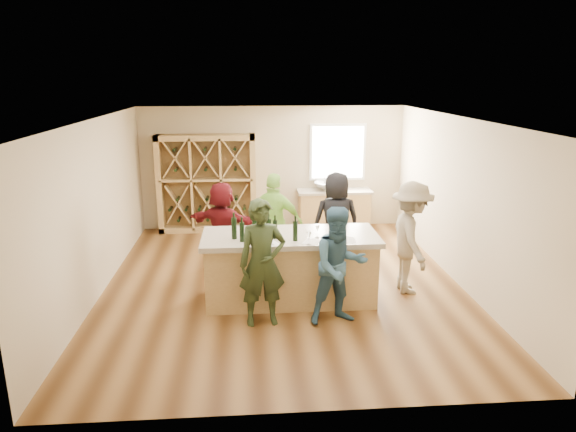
{
  "coord_description": "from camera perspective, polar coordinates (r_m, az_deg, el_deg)",
  "views": [
    {
      "loc": [
        -0.55,
        -8.18,
        3.46
      ],
      "look_at": [
        0.1,
        0.2,
        1.15
      ],
      "focal_mm": 32.0,
      "sensor_mm": 36.0,
      "label": 1
    }
  ],
  "objects": [
    {
      "name": "wine_glass_a",
      "position": [
        7.43,
        -1.75,
        -2.66
      ],
      "size": [
        0.08,
        0.08,
        0.16
      ],
      "primitive_type": "cone",
      "rotation": [
        0.0,
        0.0,
        -0.37
      ],
      "color": "white",
      "rests_on": "tasting_counter_top"
    },
    {
      "name": "faucet",
      "position": [
        11.93,
        4.1,
        3.77
      ],
      "size": [
        0.02,
        0.02,
        0.3
      ],
      "primitive_type": "cylinder",
      "color": "silver",
      "rests_on": "back_counter_top"
    },
    {
      "name": "person_near_left",
      "position": [
        7.23,
        -2.87,
        -5.25
      ],
      "size": [
        0.73,
        0.57,
        1.83
      ],
      "primitive_type": "imported",
      "rotation": [
        0.0,
        0.0,
        0.13
      ],
      "color": "#263319",
      "rests_on": "floor"
    },
    {
      "name": "ceiling",
      "position": [
        8.22,
        -0.6,
        11.11
      ],
      "size": [
        6.0,
        7.0,
        0.1
      ],
      "primitive_type": "cube",
      "color": "white",
      "rests_on": "ground"
    },
    {
      "name": "person_near_right",
      "position": [
        7.31,
        5.75,
        -5.56
      ],
      "size": [
        0.91,
        0.62,
        1.72
      ],
      "primitive_type": "imported",
      "rotation": [
        0.0,
        0.0,
        0.21
      ],
      "color": "#335972",
      "rests_on": "floor"
    },
    {
      "name": "back_counter_base",
      "position": [
        11.94,
        5.12,
        0.6
      ],
      "size": [
        1.6,
        0.58,
        0.86
      ],
      "primitive_type": "cube",
      "color": "tan",
      "rests_on": "floor"
    },
    {
      "name": "tasting_counter_base",
      "position": [
        8.13,
        0.25,
        -5.99
      ],
      "size": [
        2.6,
        1.0,
        1.0
      ],
      "primitive_type": "cube",
      "color": "tan",
      "rests_on": "floor"
    },
    {
      "name": "wine_bottle_b",
      "position": [
        7.6,
        -5.14,
        -1.79
      ],
      "size": [
        0.09,
        0.09,
        0.3
      ],
      "primitive_type": "cylinder",
      "rotation": [
        0.0,
        0.0,
        0.3
      ],
      "color": "black",
      "rests_on": "tasting_counter_top"
    },
    {
      "name": "wall_right",
      "position": [
        9.17,
        18.81,
        1.55
      ],
      "size": [
        0.1,
        7.0,
        2.8
      ],
      "primitive_type": "cube",
      "color": "#C6B28F",
      "rests_on": "ground"
    },
    {
      "name": "wine_bottle_e",
      "position": [
        7.72,
        -1.45,
        -1.5
      ],
      "size": [
        0.08,
        0.08,
        0.28
      ],
      "primitive_type": "cylinder",
      "rotation": [
        0.0,
        0.0,
        -0.19
      ],
      "color": "black",
      "rests_on": "tasting_counter_top"
    },
    {
      "name": "back_counter_top",
      "position": [
        11.83,
        5.17,
        2.76
      ],
      "size": [
        1.7,
        0.62,
        0.06
      ],
      "primitive_type": "cube",
      "color": "#ACA18C",
      "rests_on": "back_counter_base"
    },
    {
      "name": "window_frame",
      "position": [
        11.95,
        5.53,
        7.07
      ],
      "size": [
        1.3,
        0.06,
        1.3
      ],
      "primitive_type": "cube",
      "color": "white",
      "rests_on": "wall_back"
    },
    {
      "name": "wine_bottle_f",
      "position": [
        7.61,
        0.81,
        -1.68
      ],
      "size": [
        0.07,
        0.07,
        0.3
      ],
      "primitive_type": "cylinder",
      "color": "black",
      "rests_on": "tasting_counter_top"
    },
    {
      "name": "wine_glass_d",
      "position": [
        7.77,
        3.28,
        -1.77
      ],
      "size": [
        0.07,
        0.07,
        0.19
      ],
      "primitive_type": "cone",
      "rotation": [
        0.0,
        0.0,
        -0.03
      ],
      "color": "white",
      "rests_on": "tasting_counter_top"
    },
    {
      "name": "wine_bottle_c",
      "position": [
        7.74,
        -3.74,
        -1.45
      ],
      "size": [
        0.09,
        0.09,
        0.29
      ],
      "primitive_type": "cylinder",
      "rotation": [
        0.0,
        0.0,
        0.39
      ],
      "color": "black",
      "rests_on": "tasting_counter_top"
    },
    {
      "name": "wine_glass_b",
      "position": [
        7.46,
        2.34,
        -2.51
      ],
      "size": [
        0.09,
        0.09,
        0.19
      ],
      "primitive_type": "cone",
      "rotation": [
        0.0,
        0.0,
        0.35
      ],
      "color": "white",
      "rests_on": "tasting_counter_top"
    },
    {
      "name": "tasting_menu_a",
      "position": [
        7.53,
        -1.9,
        -3.07
      ],
      "size": [
        0.3,
        0.34,
        0.0
      ],
      "primitive_type": "cube",
      "rotation": [
        0.0,
        0.0,
        0.39
      ],
      "color": "white",
      "rests_on": "tasting_counter_top"
    },
    {
      "name": "tasting_menu_b",
      "position": [
        7.61,
        2.61,
        -2.86
      ],
      "size": [
        0.31,
        0.35,
        0.0
      ],
      "primitive_type": "cube",
      "rotation": [
        0.0,
        0.0,
        -0.43
      ],
      "color": "white",
      "rests_on": "tasting_counter_top"
    },
    {
      "name": "wine_glass_c",
      "position": [
        7.53,
        5.81,
        -2.51
      ],
      "size": [
        0.07,
        0.07,
        0.16
      ],
      "primitive_type": "cone",
      "rotation": [
        0.0,
        0.0,
        0.2
      ],
      "color": "white",
      "rests_on": "tasting_counter_top"
    },
    {
      "name": "person_far_mid",
      "position": [
        9.25,
        -1.49,
        -0.72
      ],
      "size": [
        1.17,
        0.87,
        1.8
      ],
      "primitive_type": "imported",
      "rotation": [
        0.0,
        0.0,
        2.78
      ],
      "color": "#8CC64C",
      "rests_on": "floor"
    },
    {
      "name": "tasting_menu_c",
      "position": [
        7.73,
        6.73,
        -2.67
      ],
      "size": [
        0.23,
        0.3,
        0.0
      ],
      "primitive_type": "cube",
      "rotation": [
        0.0,
        0.0,
        -0.05
      ],
      "color": "white",
      "rests_on": "tasting_counter_top"
    },
    {
      "name": "wall_back",
      "position": [
        11.92,
        -1.73,
        5.41
      ],
      "size": [
        6.0,
        0.1,
        2.8
      ],
      "primitive_type": "cube",
      "color": "#C6B28F",
      "rests_on": "ground"
    },
    {
      "name": "wall_front",
      "position": [
        5.1,
        2.15,
        -8.48
      ],
      "size": [
        6.0,
        0.1,
        2.8
      ],
      "primitive_type": "cube",
      "color": "#C6B28F",
      "rests_on": "ground"
    },
    {
      "name": "floor",
      "position": [
        8.92,
        -0.55,
        -7.81
      ],
      "size": [
        6.0,
        7.0,
        0.1
      ],
      "primitive_type": "cube",
      "color": "brown",
      "rests_on": "ground"
    },
    {
      "name": "person_far_left",
      "position": [
        9.48,
        -7.27,
        -1.01
      ],
      "size": [
        1.59,
        1.12,
        1.62
      ],
      "primitive_type": "imported",
      "rotation": [
        0.0,
        0.0,
        2.71
      ],
      "color": "#590F14",
      "rests_on": "floor"
    },
    {
      "name": "person_far_right",
      "position": [
        9.42,
        5.37,
        -0.5
      ],
      "size": [
        0.91,
        0.63,
        1.79
      ],
      "primitive_type": "imported",
      "rotation": [
        0.0,
        0.0,
        3.21
      ],
      "color": "black",
      "rests_on": "floor"
    },
    {
      "name": "wine_bottle_d",
      "position": [
        7.65,
        -2.16,
        -1.51
      ],
      "size": [
        0.09,
        0.09,
        0.32
      ],
      "primitive_type": "cylinder",
      "rotation": [
        0.0,
        0.0,
        0.15
      ],
      "color": "black",
      "rests_on": "tasting_counter_top"
    },
    {
      "name": "wall_left",
      "position": [
        8.8,
        -20.8,
        0.81
      ],
      "size": [
        0.1,
        7.0,
        2.8
      ],
      "primitive_type": "cube",
      "color": "#C6B28F",
      "rests_on": "ground"
    },
    {
      "name": "tasting_counter_top",
      "position": [
        7.95,
        0.25,
        -2.36
      ],
      "size": [
        2.72,
        1.12,
        0.08
      ],
      "primitive_type": "cube",
      "color": "#ACA18C",
      "rests_on": "tasting_counter_base"
    },
    {
      "name": "wine_bottle_a",
      "position": [
        7.74,
        -6.01,
        -1.37
      ],
      "size": [
        0.11,
        0.11,
        0.33
      ],
      "primitive_type": "cylinder",
      "rotation": [
        0.0,
        0.0,
        -0.39
      ],
      "color": "black",
      "rests_on": "tasting_counter_top"
    },
    {
      "name": "wine_rack",
      "position": [
        11.73,
        -9.0,
        3.57
      ],
      "size": [
        2.2,
        0.45,
        2.2
      ],
      "primitive_type": "cube",
      "color": "tan",
      "rests_on": "floor"
    },
    {
      "name": "window_pane",
      "position": [
        11.92,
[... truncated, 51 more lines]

